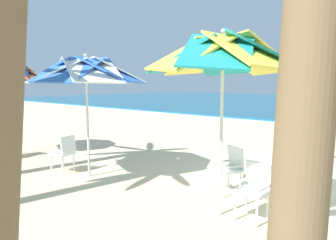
% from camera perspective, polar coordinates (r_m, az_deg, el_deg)
% --- Properties ---
extents(ground_plane, '(80.00, 80.00, 0.00)m').
position_cam_1_polar(ground_plane, '(7.14, 21.73, -10.38)').
color(ground_plane, beige).
extents(beach_umbrella_0, '(2.33, 2.33, 2.86)m').
position_cam_1_polar(beach_umbrella_0, '(4.70, 10.20, 11.64)').
color(beach_umbrella_0, silver).
rests_on(beach_umbrella_0, ground).
extents(plastic_chair_0, '(0.46, 0.49, 0.87)m').
position_cam_1_polar(plastic_chair_0, '(4.93, 15.80, -11.91)').
color(plastic_chair_0, white).
rests_on(plastic_chair_0, ground).
extents(plastic_chair_1, '(0.58, 0.60, 0.87)m').
position_cam_1_polar(plastic_chair_1, '(5.95, 11.48, -8.49)').
color(plastic_chair_1, white).
rests_on(plastic_chair_1, ground).
extents(beach_umbrella_1, '(2.56, 2.56, 2.68)m').
position_cam_1_polar(beach_umbrella_1, '(6.82, -15.04, 8.69)').
color(beach_umbrella_1, silver).
rests_on(beach_umbrella_1, ground).
extents(plastic_chair_2, '(0.55, 0.52, 0.87)m').
position_cam_1_polar(plastic_chair_2, '(7.47, -18.77, -5.55)').
color(plastic_chair_2, white).
rests_on(plastic_chair_2, ground).
extents(beach_umbrella_2, '(2.00, 2.00, 2.65)m').
position_cam_1_polar(beach_umbrella_2, '(9.81, -27.02, 7.55)').
color(beach_umbrella_2, silver).
rests_on(beach_umbrella_2, ground).
extents(plastic_chair_3, '(0.53, 0.56, 0.87)m').
position_cam_1_polar(plastic_chair_3, '(9.48, -27.79, -3.37)').
color(plastic_chair_3, white).
rests_on(plastic_chair_3, ground).
extents(sun_lounger_1, '(0.74, 2.17, 0.62)m').
position_cam_1_polar(sun_lounger_1, '(8.60, 24.67, -5.66)').
color(sun_lounger_1, white).
rests_on(sun_lounger_1, ground).
extents(cooler_box, '(0.50, 0.34, 0.40)m').
position_cam_1_polar(cooler_box, '(6.23, 18.63, -10.82)').
color(cooler_box, red).
rests_on(cooler_box, ground).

